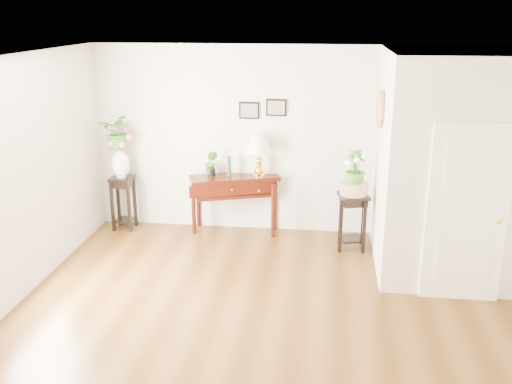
% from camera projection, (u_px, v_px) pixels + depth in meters
% --- Properties ---
extents(floor, '(6.00, 5.50, 0.02)m').
position_uv_depth(floor, '(275.00, 320.00, 6.28)').
color(floor, brown).
rests_on(floor, ground).
extents(ceiling, '(6.00, 5.50, 0.02)m').
position_uv_depth(ceiling, '(278.00, 61.00, 5.42)').
color(ceiling, white).
rests_on(ceiling, ground).
extents(wall_back, '(6.00, 0.02, 2.80)m').
position_uv_depth(wall_back, '(293.00, 141.00, 8.45)').
color(wall_back, beige).
rests_on(wall_back, ground).
extents(wall_front, '(6.00, 0.02, 2.80)m').
position_uv_depth(wall_front, '(233.00, 352.00, 3.25)').
color(wall_front, beige).
rests_on(wall_front, ground).
extents(wall_left, '(0.02, 5.50, 2.80)m').
position_uv_depth(wall_left, '(2.00, 189.00, 6.21)').
color(wall_left, beige).
rests_on(wall_left, ground).
extents(partition, '(1.80, 1.95, 2.80)m').
position_uv_depth(partition, '(452.00, 162.00, 7.28)').
color(partition, beige).
rests_on(partition, floor).
extents(door, '(0.90, 0.05, 2.10)m').
position_uv_depth(door, '(467.00, 215.00, 6.44)').
color(door, white).
rests_on(door, floor).
extents(art_print_left, '(0.30, 0.02, 0.25)m').
position_uv_depth(art_print_left, '(249.00, 110.00, 8.37)').
color(art_print_left, black).
rests_on(art_print_left, wall_back).
extents(art_print_right, '(0.30, 0.02, 0.25)m').
position_uv_depth(art_print_right, '(276.00, 108.00, 8.31)').
color(art_print_right, black).
rests_on(art_print_right, wall_back).
extents(wall_ornament, '(0.07, 0.51, 0.51)m').
position_uv_depth(wall_ornament, '(380.00, 109.00, 7.31)').
color(wall_ornament, '#D4B95E').
rests_on(wall_ornament, partition).
extents(console_table, '(1.40, 0.86, 0.89)m').
position_uv_depth(console_table, '(235.00, 204.00, 8.67)').
color(console_table, black).
rests_on(console_table, floor).
extents(table_lamp, '(0.39, 0.39, 0.66)m').
position_uv_depth(table_lamp, '(259.00, 154.00, 8.39)').
color(table_lamp, gold).
rests_on(table_lamp, console_table).
extents(green_vase, '(0.08, 0.08, 0.30)m').
position_uv_depth(green_vase, '(229.00, 165.00, 8.50)').
color(green_vase, '#1B4E26').
rests_on(green_vase, console_table).
extents(potted_plant, '(0.22, 0.18, 0.37)m').
position_uv_depth(potted_plant, '(211.00, 163.00, 8.52)').
color(potted_plant, '#37751F').
rests_on(potted_plant, console_table).
extents(plant_stand_a, '(0.34, 0.34, 0.84)m').
position_uv_depth(plant_stand_a, '(124.00, 203.00, 8.79)').
color(plant_stand_a, black).
rests_on(plant_stand_a, floor).
extents(porcelain_vase, '(0.29, 0.29, 0.48)m').
position_uv_depth(porcelain_vase, '(121.00, 163.00, 8.60)').
color(porcelain_vase, white).
rests_on(porcelain_vase, plant_stand_a).
extents(lily_arrangement, '(0.53, 0.46, 0.56)m').
position_uv_depth(lily_arrangement, '(118.00, 133.00, 8.46)').
color(lily_arrangement, '#37751F').
rests_on(lily_arrangement, porcelain_vase).
extents(plant_stand_b, '(0.47, 0.47, 0.81)m').
position_uv_depth(plant_stand_b, '(352.00, 221.00, 8.06)').
color(plant_stand_b, black).
rests_on(plant_stand_b, floor).
extents(ceramic_bowl, '(0.49, 0.49, 0.17)m').
position_uv_depth(ceramic_bowl, '(354.00, 189.00, 7.91)').
color(ceramic_bowl, tan).
rests_on(ceramic_bowl, plant_stand_b).
extents(narcissus, '(0.33, 0.33, 0.50)m').
position_uv_depth(narcissus, '(355.00, 168.00, 7.82)').
color(narcissus, '#37751F').
rests_on(narcissus, ceramic_bowl).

